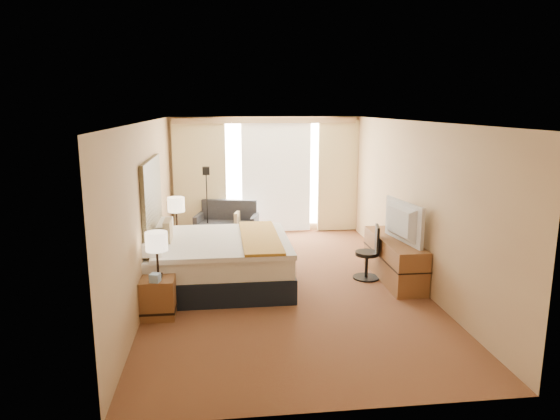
{
  "coord_description": "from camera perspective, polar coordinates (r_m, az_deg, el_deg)",
  "views": [
    {
      "loc": [
        -0.98,
        -7.63,
        2.82
      ],
      "look_at": [
        -0.02,
        0.4,
        1.14
      ],
      "focal_mm": 32.0,
      "sensor_mm": 36.0,
      "label": 1
    }
  ],
  "objects": [
    {
      "name": "wall_front",
      "position": [
        4.51,
        6.25,
        -8.05
      ],
      "size": [
        4.2,
        0.02,
        2.6
      ],
      "primitive_type": "cube",
      "color": "tan",
      "rests_on": "ground"
    },
    {
      "name": "lamp_left",
      "position": [
        6.9,
        -13.93,
        -3.61
      ],
      "size": [
        0.3,
        0.3,
        0.63
      ],
      "color": "black",
      "rests_on": "nightstand_left"
    },
    {
      "name": "bed",
      "position": [
        8.09,
        -7.09,
        -5.78
      ],
      "size": [
        2.24,
        2.05,
        1.09
      ],
      "color": "black",
      "rests_on": "floor"
    },
    {
      "name": "window",
      "position": [
        11.27,
        -0.46,
        4.1
      ],
      "size": [
        2.3,
        0.02,
        2.3
      ],
      "primitive_type": "cube",
      "color": "white",
      "rests_on": "wall_back"
    },
    {
      "name": "floor_lamp",
      "position": [
        10.59,
        -8.39,
        2.4
      ],
      "size": [
        0.2,
        0.2,
        1.59
      ],
      "color": "black",
      "rests_on": "floor"
    },
    {
      "name": "telephone",
      "position": [
        9.45,
        -12.08,
        -2.21
      ],
      "size": [
        0.2,
        0.17,
        0.07
      ],
      "primitive_type": "cube",
      "rotation": [
        0.0,
        0.0,
        -0.18
      ],
      "color": "black",
      "rests_on": "nightstand_right"
    },
    {
      "name": "tissue_box",
      "position": [
        6.83,
        -14.09,
        -7.53
      ],
      "size": [
        0.15,
        0.15,
        0.11
      ],
      "primitive_type": "cube",
      "rotation": [
        0.0,
        0.0,
        -0.25
      ],
      "color": "#94B8E5",
      "rests_on": "nightstand_left"
    },
    {
      "name": "loveseat",
      "position": [
        10.84,
        -6.02,
        -1.93
      ],
      "size": [
        1.43,
        0.98,
        0.82
      ],
      "rotation": [
        0.0,
        0.0,
        -0.23
      ],
      "color": "maroon",
      "rests_on": "floor"
    },
    {
      "name": "nightstand_left",
      "position": [
        7.11,
        -13.7,
        -9.58
      ],
      "size": [
        0.45,
        0.52,
        0.55
      ],
      "primitive_type": "cube",
      "color": "brown",
      "rests_on": "floor"
    },
    {
      "name": "wall_back",
      "position": [
        11.28,
        -1.74,
        3.99
      ],
      "size": [
        4.2,
        0.02,
        2.6
      ],
      "primitive_type": "cube",
      "color": "tan",
      "rests_on": "ground"
    },
    {
      "name": "floor",
      "position": [
        8.2,
        0.51,
        -8.39
      ],
      "size": [
        4.2,
        7.0,
        0.02
      ],
      "primitive_type": "cube",
      "color": "#5C231A",
      "rests_on": "ground"
    },
    {
      "name": "nightstand_right",
      "position": [
        9.47,
        -11.95,
        -4.11
      ],
      "size": [
        0.45,
        0.52,
        0.55
      ],
      "primitive_type": "cube",
      "color": "brown",
      "rests_on": "floor"
    },
    {
      "name": "media_dresser",
      "position": [
        8.5,
        12.9,
        -5.46
      ],
      "size": [
        0.5,
        1.8,
        0.7
      ],
      "primitive_type": "cube",
      "color": "brown",
      "rests_on": "floor"
    },
    {
      "name": "wall_right",
      "position": [
        8.37,
        14.94,
        0.87
      ],
      "size": [
        0.02,
        7.0,
        2.6
      ],
      "primitive_type": "cube",
      "color": "tan",
      "rests_on": "ground"
    },
    {
      "name": "curtains",
      "position": [
        11.15,
        -1.71,
        4.47
      ],
      "size": [
        4.12,
        0.19,
        2.56
      ],
      "color": "#F7E5AE",
      "rests_on": "floor"
    },
    {
      "name": "wall_left",
      "position": [
        7.86,
        -14.84,
        0.19
      ],
      "size": [
        0.02,
        7.0,
        2.6
      ],
      "primitive_type": "cube",
      "color": "tan",
      "rests_on": "ground"
    },
    {
      "name": "television",
      "position": [
        8.13,
        13.26,
        -1.33
      ],
      "size": [
        0.31,
        1.14,
        0.65
      ],
      "primitive_type": "imported",
      "rotation": [
        0.0,
        0.0,
        1.72
      ],
      "color": "black",
      "rests_on": "media_dresser"
    },
    {
      "name": "desk_chair",
      "position": [
        8.43,
        10.22,
        -5.1
      ],
      "size": [
        0.44,
        0.44,
        0.91
      ],
      "rotation": [
        0.0,
        0.0,
        -0.22
      ],
      "color": "black",
      "rests_on": "floor"
    },
    {
      "name": "ceiling",
      "position": [
        7.7,
        0.54,
        10.1
      ],
      "size": [
        4.2,
        7.0,
        0.02
      ],
      "primitive_type": "cube",
      "color": "silver",
      "rests_on": "wall_back"
    },
    {
      "name": "headboard",
      "position": [
        8.05,
        -14.36,
        0.34
      ],
      "size": [
        0.06,
        1.85,
        1.5
      ],
      "primitive_type": "cube",
      "color": "black",
      "rests_on": "wall_left"
    },
    {
      "name": "lamp_right",
      "position": [
        9.29,
        -11.79,
        0.53
      ],
      "size": [
        0.31,
        0.31,
        0.65
      ],
      "color": "black",
      "rests_on": "nightstand_right"
    }
  ]
}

